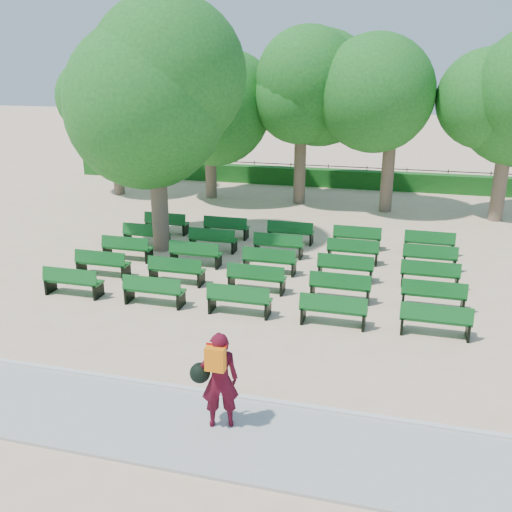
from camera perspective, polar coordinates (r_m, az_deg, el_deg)
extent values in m
plane|color=#D8B28F|center=(17.26, -3.00, -2.09)|extent=(120.00, 120.00, 0.00)
cube|color=#A6A5A2|center=(11.21, -15.08, -15.03)|extent=(30.00, 2.20, 0.06)
cube|color=silver|center=(12.04, -12.36, -12.13)|extent=(30.00, 0.12, 0.10)
cube|color=#165418|center=(30.29, 5.20, 7.89)|extent=(26.00, 0.70, 0.90)
cube|color=#105C1F|center=(17.48, 1.30, -0.36)|extent=(1.66, 0.53, 0.05)
cube|color=#105C1F|center=(17.23, 1.15, 0.16)|extent=(1.65, 0.20, 0.38)
cylinder|color=brown|center=(19.54, -9.64, 5.52)|extent=(0.57, 0.57, 3.50)
ellipsoid|color=#1D681F|center=(19.07, -10.18, 15.06)|extent=(5.45, 5.45, 4.90)
imported|color=#480A18|center=(10.07, -3.65, -12.26)|extent=(0.76, 0.63, 1.80)
cube|color=orange|center=(9.65, -4.10, -10.24)|extent=(0.34, 0.17, 0.42)
sphere|color=black|center=(10.06, -5.62, -11.56)|extent=(0.36, 0.36, 0.36)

